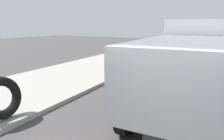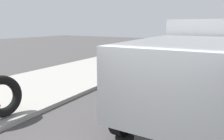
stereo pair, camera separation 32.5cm
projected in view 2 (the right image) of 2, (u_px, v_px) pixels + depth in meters
The scene contains 2 objects.
loose_tire at pixel (2, 96), 5.89m from camera, with size 1.22×1.22×0.27m, color black.
dump_truck_gray at pixel (193, 62), 6.55m from camera, with size 7.10×3.04×3.00m.
Camera 2 is at (-2.23, -1.11, 2.79)m, focal length 32.81 mm.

